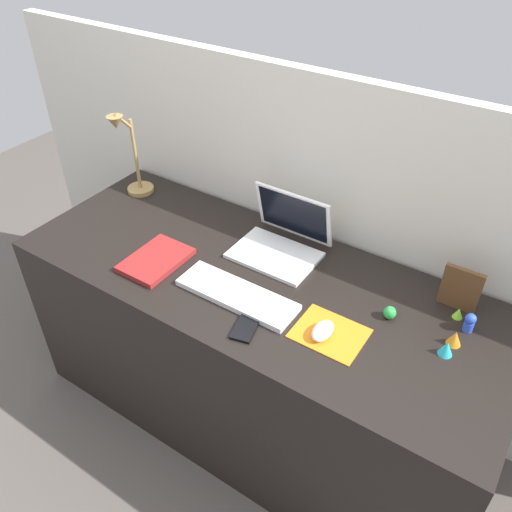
{
  "coord_description": "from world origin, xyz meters",
  "views": [
    {
      "loc": [
        0.76,
        -1.15,
        1.9
      ],
      "look_at": [
        -0.0,
        0.0,
        0.83
      ],
      "focal_mm": 37.04,
      "sensor_mm": 36.0,
      "label": 1
    }
  ],
  "objects_px": {
    "cell_phone": "(246,326)",
    "toy_figurine_blue": "(470,322)",
    "mouse": "(323,331)",
    "toy_figurine_green": "(390,313)",
    "notebook_pad": "(156,260)",
    "toy_figurine_lime": "(458,313)",
    "desk_lamp": "(130,157)",
    "toy_figurine_cyan": "(446,348)",
    "picture_frame": "(461,289)",
    "toy_figurine_orange": "(455,338)",
    "laptop": "(283,237)",
    "keyboard": "(236,294)"
  },
  "relations": [
    {
      "from": "cell_phone",
      "to": "toy_figurine_blue",
      "type": "relative_size",
      "value": 1.97
    },
    {
      "from": "mouse",
      "to": "toy_figurine_green",
      "type": "xyz_separation_m",
      "value": [
        0.14,
        0.18,
        0.0
      ]
    },
    {
      "from": "notebook_pad",
      "to": "toy_figurine_lime",
      "type": "height_order",
      "value": "toy_figurine_lime"
    },
    {
      "from": "desk_lamp",
      "to": "toy_figurine_cyan",
      "type": "height_order",
      "value": "desk_lamp"
    },
    {
      "from": "picture_frame",
      "to": "mouse",
      "type": "bearing_deg",
      "value": -130.2
    },
    {
      "from": "toy_figurine_blue",
      "to": "toy_figurine_orange",
      "type": "height_order",
      "value": "toy_figurine_blue"
    },
    {
      "from": "picture_frame",
      "to": "toy_figurine_blue",
      "type": "distance_m",
      "value": 0.11
    },
    {
      "from": "toy_figurine_orange",
      "to": "toy_figurine_lime",
      "type": "bearing_deg",
      "value": 101.28
    },
    {
      "from": "laptop",
      "to": "desk_lamp",
      "type": "distance_m",
      "value": 0.73
    },
    {
      "from": "keyboard",
      "to": "notebook_pad",
      "type": "bearing_deg",
      "value": -178.47
    },
    {
      "from": "laptop",
      "to": "mouse",
      "type": "xyz_separation_m",
      "value": [
        0.32,
        -0.3,
        -0.03
      ]
    },
    {
      "from": "cell_phone",
      "to": "desk_lamp",
      "type": "height_order",
      "value": "desk_lamp"
    },
    {
      "from": "cell_phone",
      "to": "laptop",
      "type": "bearing_deg",
      "value": 92.41
    },
    {
      "from": "picture_frame",
      "to": "toy_figurine_orange",
      "type": "distance_m",
      "value": 0.18
    },
    {
      "from": "picture_frame",
      "to": "toy_figurine_cyan",
      "type": "xyz_separation_m",
      "value": [
        0.04,
        -0.21,
        -0.05
      ]
    },
    {
      "from": "mouse",
      "to": "toy_figurine_lime",
      "type": "height_order",
      "value": "mouse"
    },
    {
      "from": "keyboard",
      "to": "notebook_pad",
      "type": "relative_size",
      "value": 1.71
    },
    {
      "from": "keyboard",
      "to": "toy_figurine_lime",
      "type": "xyz_separation_m",
      "value": [
        0.63,
        0.3,
        0.01
      ]
    },
    {
      "from": "toy_figurine_blue",
      "to": "picture_frame",
      "type": "bearing_deg",
      "value": 126.41
    },
    {
      "from": "keyboard",
      "to": "toy_figurine_cyan",
      "type": "height_order",
      "value": "toy_figurine_cyan"
    },
    {
      "from": "picture_frame",
      "to": "toy_figurine_lime",
      "type": "xyz_separation_m",
      "value": [
        0.02,
        -0.04,
        -0.06
      ]
    },
    {
      "from": "mouse",
      "to": "toy_figurine_lime",
      "type": "bearing_deg",
      "value": 44.1
    },
    {
      "from": "notebook_pad",
      "to": "toy_figurine_green",
      "type": "xyz_separation_m",
      "value": [
        0.79,
        0.19,
        0.01
      ]
    },
    {
      "from": "desk_lamp",
      "to": "picture_frame",
      "type": "relative_size",
      "value": 2.47
    },
    {
      "from": "keyboard",
      "to": "toy_figurine_orange",
      "type": "relative_size",
      "value": 8.55
    },
    {
      "from": "toy_figurine_cyan",
      "to": "toy_figurine_lime",
      "type": "height_order",
      "value": "toy_figurine_cyan"
    },
    {
      "from": "toy_figurine_cyan",
      "to": "toy_figurine_lime",
      "type": "xyz_separation_m",
      "value": [
        -0.02,
        0.17,
        -0.01
      ]
    },
    {
      "from": "desk_lamp",
      "to": "toy_figurine_orange",
      "type": "xyz_separation_m",
      "value": [
        1.38,
        -0.1,
        -0.15
      ]
    },
    {
      "from": "toy_figurine_blue",
      "to": "toy_figurine_lime",
      "type": "height_order",
      "value": "toy_figurine_blue"
    },
    {
      "from": "picture_frame",
      "to": "toy_figurine_lime",
      "type": "distance_m",
      "value": 0.07
    },
    {
      "from": "toy_figurine_blue",
      "to": "toy_figurine_green",
      "type": "bearing_deg",
      "value": -159.75
    },
    {
      "from": "desk_lamp",
      "to": "toy_figurine_green",
      "type": "height_order",
      "value": "desk_lamp"
    },
    {
      "from": "notebook_pad",
      "to": "toy_figurine_lime",
      "type": "xyz_separation_m",
      "value": [
        0.97,
        0.31,
        0.01
      ]
    },
    {
      "from": "laptop",
      "to": "toy_figurine_green",
      "type": "height_order",
      "value": "laptop"
    },
    {
      "from": "mouse",
      "to": "picture_frame",
      "type": "height_order",
      "value": "picture_frame"
    },
    {
      "from": "toy_figurine_orange",
      "to": "keyboard",
      "type": "bearing_deg",
      "value": -164.16
    },
    {
      "from": "mouse",
      "to": "picture_frame",
      "type": "xyz_separation_m",
      "value": [
        0.29,
        0.35,
        0.05
      ]
    },
    {
      "from": "toy_figurine_orange",
      "to": "toy_figurine_blue",
      "type": "bearing_deg",
      "value": 76.89
    },
    {
      "from": "keyboard",
      "to": "picture_frame",
      "type": "distance_m",
      "value": 0.7
    },
    {
      "from": "mouse",
      "to": "desk_lamp",
      "type": "height_order",
      "value": "desk_lamp"
    },
    {
      "from": "laptop",
      "to": "notebook_pad",
      "type": "xyz_separation_m",
      "value": [
        -0.33,
        -0.31,
        -0.04
      ]
    },
    {
      "from": "keyboard",
      "to": "notebook_pad",
      "type": "height_order",
      "value": "same"
    },
    {
      "from": "cell_phone",
      "to": "toy_figurine_lime",
      "type": "relative_size",
      "value": 3.58
    },
    {
      "from": "picture_frame",
      "to": "desk_lamp",
      "type": "bearing_deg",
      "value": -177.52
    },
    {
      "from": "notebook_pad",
      "to": "toy_figurine_orange",
      "type": "height_order",
      "value": "toy_figurine_orange"
    },
    {
      "from": "desk_lamp",
      "to": "picture_frame",
      "type": "xyz_separation_m",
      "value": [
        1.33,
        0.06,
        -0.1
      ]
    },
    {
      "from": "toy_figurine_lime",
      "to": "toy_figurine_cyan",
      "type": "bearing_deg",
      "value": -84.79
    },
    {
      "from": "keyboard",
      "to": "toy_figurine_lime",
      "type": "bearing_deg",
      "value": 25.79
    },
    {
      "from": "mouse",
      "to": "toy_figurine_orange",
      "type": "distance_m",
      "value": 0.38
    },
    {
      "from": "laptop",
      "to": "toy_figurine_lime",
      "type": "xyz_separation_m",
      "value": [
        0.64,
        -0.0,
        -0.04
      ]
    }
  ]
}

